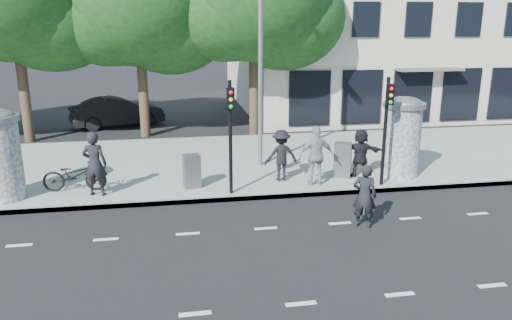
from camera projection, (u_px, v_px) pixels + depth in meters
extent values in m
plane|color=black|center=(277.00, 253.00, 11.56)|extent=(120.00, 120.00, 0.00)
cube|color=gray|center=(235.00, 162.00, 18.65)|extent=(40.00, 8.00, 0.15)
cube|color=slate|center=(252.00, 198.00, 14.91)|extent=(40.00, 0.10, 0.16)
cube|color=silver|center=(301.00, 304.00, 9.47)|extent=(32.00, 0.12, 0.01)
cube|color=silver|center=(266.00, 228.00, 12.89)|extent=(32.00, 0.12, 0.01)
cylinder|color=beige|center=(0.00, 161.00, 14.31)|extent=(1.20, 1.20, 2.30)
cylinder|color=beige|center=(401.00, 142.00, 16.50)|extent=(1.20, 1.20, 2.30)
cylinder|color=slate|center=(405.00, 105.00, 16.17)|extent=(1.36, 1.36, 0.16)
ellipsoid|color=slate|center=(405.00, 103.00, 16.15)|extent=(1.10, 1.10, 0.38)
cylinder|color=black|center=(230.00, 138.00, 14.61)|extent=(0.11, 0.11, 3.40)
cube|color=black|center=(231.00, 99.00, 14.11)|extent=(0.22, 0.14, 0.62)
cylinder|color=black|center=(385.00, 132.00, 15.39)|extent=(0.11, 0.11, 3.40)
cube|color=black|center=(390.00, 94.00, 14.89)|extent=(0.22, 0.14, 0.62)
cylinder|color=slate|center=(260.00, 52.00, 16.91)|extent=(0.16, 0.16, 8.00)
cylinder|color=#38281C|center=(24.00, 88.00, 21.40)|extent=(0.44, 0.44, 4.73)
cylinder|color=#38281C|center=(143.00, 89.00, 22.44)|extent=(0.44, 0.44, 4.41)
cylinder|color=#38281C|center=(254.00, 85.00, 22.84)|extent=(0.44, 0.44, 4.59)
cube|color=beige|center=(401.00, 6.00, 30.84)|extent=(20.00, 15.00, 12.00)
cube|color=black|center=(461.00, 94.00, 24.87)|extent=(18.00, 0.10, 2.60)
cube|color=#59544C|center=(429.00, 69.00, 23.86)|extent=(3.20, 0.90, 0.12)
cube|color=#194C8C|center=(275.00, 65.00, 22.90)|extent=(1.60, 0.06, 0.30)
imported|color=black|center=(95.00, 164.00, 14.65)|extent=(0.78, 0.59, 1.93)
imported|color=black|center=(281.00, 155.00, 16.08)|extent=(1.13, 0.71, 1.67)
imported|color=#959698|center=(316.00, 156.00, 15.58)|extent=(1.13, 0.66, 1.90)
imported|color=black|center=(360.00, 153.00, 16.47)|extent=(1.58, 0.80, 1.62)
imported|color=black|center=(364.00, 196.00, 12.80)|extent=(0.73, 0.63, 1.69)
imported|color=black|center=(75.00, 175.00, 15.14)|extent=(0.78, 1.93, 0.99)
cube|color=#5C5F60|center=(192.00, 171.00, 15.44)|extent=(0.57, 0.46, 1.06)
cube|color=#5E6062|center=(343.00, 160.00, 16.48)|extent=(0.67, 0.60, 1.17)
imported|color=black|center=(117.00, 112.00, 24.98)|extent=(2.92, 4.75, 1.48)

